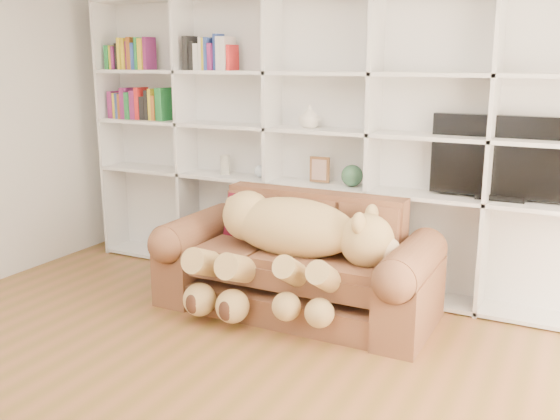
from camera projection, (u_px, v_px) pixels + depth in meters
The scene contains 13 objects.
floor at pixel (146, 417), 3.32m from camera, with size 5.00×5.00×0.00m, color brown.
wall_back at pixel (331, 122), 5.17m from camera, with size 5.00×0.02×2.70m, color silver.
bookshelf at pixel (297, 128), 5.16m from camera, with size 4.43×0.35×2.40m.
sofa at pixel (298, 269), 4.69m from camera, with size 2.05×0.88×0.86m.
teddy_bear at pixel (288, 241), 4.47m from camera, with size 1.45×0.82×0.84m.
throw_pillow at pixel (248, 219), 4.96m from camera, with size 0.37×0.12×0.37m, color maroon.
tv at pixel (504, 159), 4.46m from camera, with size 1.03×0.18×0.61m.
picture_frame at pixel (320, 170), 5.09m from camera, with size 0.17×0.03×0.21m, color brown.
green_vase at pixel (352, 176), 4.97m from camera, with size 0.18×0.18×0.18m, color #315F41.
figurine_tall at pixel (225, 165), 5.50m from camera, with size 0.09×0.09×0.17m, color beige.
figurine_short at pixel (225, 168), 5.50m from camera, with size 0.07×0.07×0.12m, color beige.
snow_globe at pixel (260, 171), 5.35m from camera, with size 0.11×0.11×0.11m, color silver.
shelf_vase at pixel (309, 116), 5.03m from camera, with size 0.18×0.18×0.18m, color white.
Camera 1 is at (1.98, -2.32, 1.86)m, focal length 40.00 mm.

